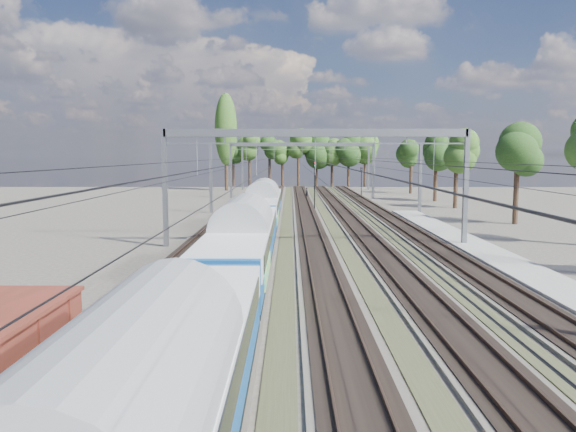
{
  "coord_description": "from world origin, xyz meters",
  "views": [
    {
      "loc": [
        -1.92,
        -12.81,
        7.05
      ],
      "look_at": [
        -2.06,
        26.03,
        2.8
      ],
      "focal_mm": 35.0,
      "sensor_mm": 36.0,
      "label": 1
    }
  ],
  "objects_px": {
    "emu_train": "(243,235)",
    "signal_near": "(315,179)",
    "signal_far": "(361,178)",
    "worker": "(307,193)"
  },
  "relations": [
    {
      "from": "worker",
      "to": "signal_far",
      "type": "bearing_deg",
      "value": -99.1
    },
    {
      "from": "emu_train",
      "to": "worker",
      "type": "bearing_deg",
      "value": 85.05
    },
    {
      "from": "emu_train",
      "to": "signal_near",
      "type": "height_order",
      "value": "signal_near"
    },
    {
      "from": "emu_train",
      "to": "signal_near",
      "type": "xyz_separation_m",
      "value": [
        5.72,
        41.36,
        1.22
      ]
    },
    {
      "from": "emu_train",
      "to": "signal_far",
      "type": "distance_m",
      "value": 64.73
    },
    {
      "from": "emu_train",
      "to": "signal_far",
      "type": "relative_size",
      "value": 13.1
    },
    {
      "from": "emu_train",
      "to": "worker",
      "type": "distance_m",
      "value": 62.0
    },
    {
      "from": "worker",
      "to": "signal_far",
      "type": "relative_size",
      "value": 0.34
    },
    {
      "from": "emu_train",
      "to": "signal_far",
      "type": "bearing_deg",
      "value": 77.1
    },
    {
      "from": "signal_far",
      "to": "worker",
      "type": "bearing_deg",
      "value": 177.95
    }
  ]
}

